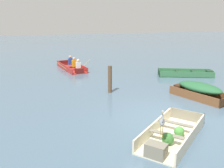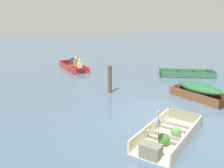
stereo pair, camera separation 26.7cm
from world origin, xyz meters
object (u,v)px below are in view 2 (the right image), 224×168
(skiff_green_mid_moored, at_px, (189,74))
(mooring_post, at_px, (110,79))
(dinghy_cream_foreground, at_px, (167,136))
(skiff_wooden_brown_near_moored, at_px, (199,90))
(heron_on_dinghy, at_px, (158,122))
(rowboat_red_with_crew, at_px, (74,67))

(skiff_green_mid_moored, bearing_deg, mooring_post, -161.17)
(dinghy_cream_foreground, bearing_deg, skiff_wooden_brown_near_moored, 45.15)
(skiff_green_mid_moored, xyz_separation_m, heron_on_dinghy, (-5.57, -7.38, 0.75))
(rowboat_red_with_crew, bearing_deg, dinghy_cream_foreground, -82.06)
(skiff_wooden_brown_near_moored, relative_size, heron_on_dinghy, 3.25)
(skiff_green_mid_moored, distance_m, mooring_post, 5.78)
(skiff_green_mid_moored, relative_size, heron_on_dinghy, 4.00)
(rowboat_red_with_crew, distance_m, heron_on_dinghy, 11.13)
(skiff_wooden_brown_near_moored, xyz_separation_m, heron_on_dinghy, (-3.70, -3.60, 0.46))
(rowboat_red_with_crew, distance_m, mooring_post, 5.67)
(skiff_wooden_brown_near_moored, relative_size, rowboat_red_with_crew, 0.78)
(skiff_wooden_brown_near_moored, xyz_separation_m, rowboat_red_with_crew, (-4.62, 7.48, -0.20))
(dinghy_cream_foreground, relative_size, heron_on_dinghy, 3.57)
(rowboat_red_with_crew, relative_size, heron_on_dinghy, 4.16)
(skiff_wooden_brown_near_moored, distance_m, heron_on_dinghy, 5.18)
(skiff_green_mid_moored, relative_size, rowboat_red_with_crew, 0.96)
(skiff_wooden_brown_near_moored, xyz_separation_m, mooring_post, (-3.58, 1.92, 0.24))
(dinghy_cream_foreground, height_order, heron_on_dinghy, heron_on_dinghy)
(skiff_green_mid_moored, bearing_deg, rowboat_red_with_crew, 150.33)
(skiff_wooden_brown_near_moored, bearing_deg, mooring_post, 151.76)
(skiff_wooden_brown_near_moored, distance_m, skiff_green_mid_moored, 4.23)
(rowboat_red_with_crew, height_order, mooring_post, mooring_post)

